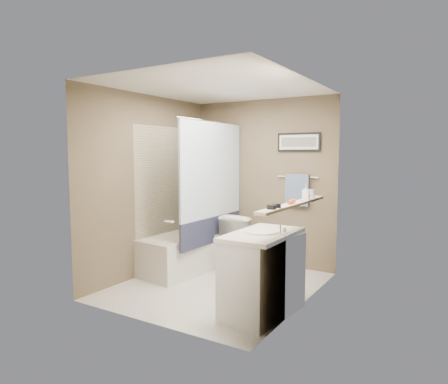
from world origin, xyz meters
The scene contains 33 objects.
ground centered at (0.00, 0.00, 0.00)m, with size 2.50×2.50×0.00m, color beige.
ceiling centered at (0.00, 0.00, 2.38)m, with size 2.20×2.50×0.04m, color white.
wall_back centered at (0.00, 1.23, 1.20)m, with size 2.20×0.04×2.40m, color brown.
wall_front centered at (0.00, -1.23, 1.20)m, with size 2.20×0.04×2.40m, color brown.
wall_left centered at (-1.08, 0.00, 1.20)m, with size 0.04×2.50×2.40m, color brown.
wall_right centered at (1.08, 0.00, 1.20)m, with size 0.04×2.50×2.40m, color brown.
tile_surround centered at (-1.09, 0.50, 1.00)m, with size 0.02×1.55×2.00m, color tan.
curtain_rod centered at (-0.40, 0.50, 2.05)m, with size 0.02×0.02×1.55m, color silver.
curtain_upper centered at (-0.40, 0.50, 1.40)m, with size 0.03×1.45×1.28m, color white.
curtain_lower centered at (-0.40, 0.50, 0.58)m, with size 0.03×1.45×0.36m, color #252A45.
mirror centered at (1.09, -0.15, 1.62)m, with size 0.02×1.60×1.00m, color silver.
shelf centered at (1.04, -0.15, 1.10)m, with size 0.12×1.60×0.03m, color silver.
towel_bar centered at (0.55, 1.22, 1.30)m, with size 0.02×0.02×0.60m, color silver.
towel centered at (0.55, 1.20, 1.12)m, with size 0.34×0.05×0.44m, color #85A3C2.
art_frame centered at (0.55, 1.23, 1.78)m, with size 0.62×0.03×0.26m, color black.
art_mat centered at (0.55, 1.22, 1.78)m, with size 0.56×0.00×0.20m, color white.
art_image centered at (0.55, 1.22, 1.78)m, with size 0.50×0.00×0.13m, color #595959.
door centered at (0.55, -1.24, 1.00)m, with size 0.80×0.02×2.00m, color silver.
door_handle centered at (0.22, -1.19, 1.00)m, with size 0.02×0.02×0.10m, color silver.
bathtub centered at (-0.75, 0.41, 0.25)m, with size 0.70×1.50×0.50m, color silver.
tub_rim centered at (-0.75, 0.41, 0.50)m, with size 0.56×1.36×0.02m, color white.
toilet centered at (-0.06, 0.87, 0.39)m, with size 0.44×0.77×0.79m, color silver.
vanity centered at (0.85, -0.49, 0.40)m, with size 0.50×0.90×0.80m, color silver.
countertop centered at (0.84, -0.49, 0.82)m, with size 0.54×0.96×0.04m, color beige.
sink_basin centered at (0.83, -0.49, 0.85)m, with size 0.34×0.34×0.01m, color silver.
faucet_spout centered at (1.03, -0.49, 0.89)m, with size 0.02×0.02×0.10m, color white.
faucet_knob centered at (1.03, -0.39, 0.87)m, with size 0.05×0.05×0.05m, color white.
candle_bowl_near centered at (1.04, -0.71, 1.14)m, with size 0.09×0.09×0.04m, color black.
candle_bowl_far centered at (1.04, -0.60, 1.14)m, with size 0.09×0.09×0.04m, color black.
hair_brush_front centered at (1.04, -0.22, 1.14)m, with size 0.04×0.04×0.22m, color #C53F1B.
pink_comb centered at (1.04, 0.07, 1.12)m, with size 0.03×0.16×0.01m, color pink.
glass_jar centered at (1.04, 0.36, 1.17)m, with size 0.08×0.08×0.10m, color silver.
soap_bottle centered at (1.04, 0.21, 1.20)m, with size 0.07×0.07×0.16m, color #999999.
Camera 1 is at (2.55, -4.04, 1.62)m, focal length 32.00 mm.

